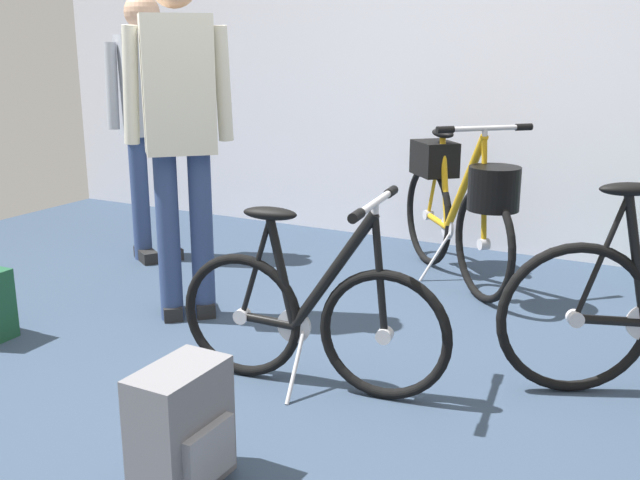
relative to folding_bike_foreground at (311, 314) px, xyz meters
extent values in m
plane|color=#2D3D51|center=(-0.10, -0.16, -0.30)|extent=(6.76, 6.76, 0.00)
cube|color=silver|center=(-0.10, 2.36, 1.09)|extent=(6.76, 0.10, 2.79)
torus|color=black|center=(0.30, 0.04, -0.05)|extent=(0.52, 0.11, 0.52)
cylinder|color=#B7B7BC|center=(0.30, 0.04, -0.05)|extent=(0.07, 0.06, 0.06)
torus|color=black|center=(-0.29, -0.04, -0.05)|extent=(0.52, 0.11, 0.52)
cylinder|color=#B7B7BC|center=(-0.29, -0.04, -0.05)|extent=(0.07, 0.06, 0.06)
cylinder|color=black|center=(-0.18, -0.02, -0.05)|extent=(0.23, 0.07, 0.05)
cylinder|color=black|center=(0.09, 0.01, 0.18)|extent=(0.36, 0.09, 0.50)
cylinder|color=black|center=(-0.12, -0.02, 0.15)|extent=(0.13, 0.05, 0.43)
cylinder|color=black|center=(-0.18, -0.02, -0.05)|extent=(0.23, 0.06, 0.04)
cylinder|color=black|center=(0.27, 0.04, 0.19)|extent=(0.08, 0.04, 0.47)
cylinder|color=black|center=(-0.23, -0.03, 0.16)|extent=(0.15, 0.04, 0.42)
ellipsoid|color=black|center=(-0.16, -0.02, 0.39)|extent=(0.23, 0.12, 0.05)
cylinder|color=#B7B7BC|center=(0.25, 0.03, 0.44)|extent=(0.03, 0.03, 0.04)
cylinder|color=#B7B7BC|center=(0.25, 0.03, 0.46)|extent=(0.08, 0.44, 0.03)
cylinder|color=black|center=(0.28, -0.18, 0.46)|extent=(0.05, 0.09, 0.04)
cylinder|color=black|center=(0.22, 0.25, 0.46)|extent=(0.05, 0.09, 0.04)
cylinder|color=#B7B7BC|center=(-0.07, -0.01, -0.06)|extent=(0.14, 0.03, 0.14)
cylinder|color=#B7B7BC|center=(-0.02, -0.09, -0.19)|extent=(0.04, 0.19, 0.24)
torus|color=black|center=(0.31, 1.31, 0.00)|extent=(0.45, 0.47, 0.61)
cylinder|color=#B7B7BC|center=(0.31, 1.31, 0.00)|extent=(0.08, 0.08, 0.06)
torus|color=black|center=(-0.18, 1.82, 0.00)|extent=(0.45, 0.47, 0.61)
cylinder|color=#B7B7BC|center=(-0.18, 1.82, 0.00)|extent=(0.08, 0.08, 0.06)
cylinder|color=#BF8C14|center=(-0.09, 1.73, 0.00)|extent=(0.21, 0.22, 0.05)
cylinder|color=#BF8C14|center=(0.14, 1.49, 0.27)|extent=(0.32, 0.33, 0.59)
cylinder|color=#BF8C14|center=(-0.04, 1.67, 0.24)|extent=(0.13, 0.13, 0.51)
cylinder|color=#BF8C14|center=(-0.09, 1.73, 0.00)|extent=(0.21, 0.21, 0.04)
cylinder|color=#BF8C14|center=(0.29, 1.33, 0.28)|extent=(0.08, 0.08, 0.56)
cylinder|color=#BF8C14|center=(-0.13, 1.77, 0.25)|extent=(0.14, 0.14, 0.50)
ellipsoid|color=black|center=(-0.07, 1.71, 0.52)|extent=(0.22, 0.22, 0.05)
cylinder|color=#B7B7BC|center=(0.27, 1.36, 0.58)|extent=(0.03, 0.03, 0.04)
cylinder|color=#B7B7BC|center=(0.27, 1.36, 0.60)|extent=(0.34, 0.32, 0.03)
cylinder|color=black|center=(0.11, 1.20, 0.60)|extent=(0.09, 0.09, 0.04)
cylinder|color=black|center=(0.43, 1.51, 0.60)|extent=(0.09, 0.09, 0.04)
cylinder|color=#B7B7BC|center=(0.00, 1.63, -0.01)|extent=(0.11, 0.11, 0.14)
cylinder|color=#B7B7BC|center=(-0.03, 1.53, -0.16)|extent=(0.15, 0.15, 0.29)
cylinder|color=black|center=(0.36, 1.26, 0.31)|extent=(0.37, 0.37, 0.22)
cube|color=black|center=(-0.14, 1.78, 0.36)|extent=(0.34, 0.34, 0.20)
torus|color=black|center=(0.91, 0.44, 0.00)|extent=(0.56, 0.31, 0.60)
cylinder|color=#B7B7BC|center=(0.91, 0.44, 0.00)|extent=(0.08, 0.07, 0.06)
cylinder|color=black|center=(1.03, 0.50, -0.01)|extent=(0.25, 0.15, 0.05)
cylinder|color=black|center=(1.10, 0.53, 0.23)|extent=(0.15, 0.10, 0.51)
cylinder|color=black|center=(1.03, 0.50, -0.01)|extent=(0.25, 0.14, 0.04)
cylinder|color=black|center=(0.98, 0.47, 0.24)|extent=(0.16, 0.10, 0.49)
ellipsoid|color=black|center=(1.05, 0.51, 0.50)|extent=(0.24, 0.18, 0.05)
cylinder|color=navy|center=(-1.80, 1.09, 0.08)|extent=(0.11, 0.11, 0.77)
cube|color=black|center=(-1.76, 1.06, -0.27)|extent=(0.25, 0.20, 0.07)
cylinder|color=navy|center=(-1.71, 1.22, 0.08)|extent=(0.11, 0.11, 0.77)
cube|color=black|center=(-1.67, 1.20, -0.27)|extent=(0.25, 0.20, 0.07)
cube|color=#999EA8|center=(-1.76, 1.16, 0.77)|extent=(0.34, 0.38, 0.60)
cylinder|color=#999EA8|center=(-1.86, 0.97, 0.77)|extent=(0.11, 0.13, 0.50)
cylinder|color=#999EA8|center=(-1.63, 1.33, 0.77)|extent=(0.11, 0.07, 0.50)
sphere|color=tan|center=(-1.76, 1.16, 1.19)|extent=(0.21, 0.21, 0.21)
cylinder|color=navy|center=(-0.85, 0.45, 0.11)|extent=(0.11, 0.11, 0.82)
cube|color=black|center=(-0.88, 0.49, -0.27)|extent=(0.23, 0.24, 0.07)
cylinder|color=navy|center=(-0.97, 0.34, 0.11)|extent=(0.11, 0.11, 0.82)
cube|color=black|center=(-1.00, 0.37, -0.27)|extent=(0.23, 0.24, 0.07)
cube|color=beige|center=(-0.91, 0.39, 0.83)|extent=(0.37, 0.37, 0.63)
cylinder|color=beige|center=(-0.77, 0.55, 0.83)|extent=(0.09, 0.12, 0.53)
cylinder|color=beige|center=(-1.07, 0.26, 0.83)|extent=(0.12, 0.09, 0.53)
cube|color=slate|center=(-0.02, -0.78, -0.11)|extent=(0.18, 0.31, 0.39)
cube|color=gray|center=(0.09, -0.78, -0.17)|extent=(0.03, 0.22, 0.17)
camera|label=1|loc=(1.30, -2.37, 1.02)|focal=41.72mm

